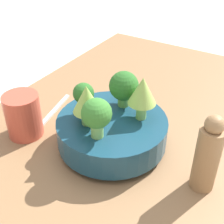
% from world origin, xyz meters
% --- Properties ---
extents(ground_plane, '(6.00, 6.00, 0.00)m').
position_xyz_m(ground_plane, '(0.00, 0.00, 0.00)').
color(ground_plane, beige).
extents(table, '(1.17, 0.73, 0.05)m').
position_xyz_m(table, '(0.00, 0.00, 0.02)').
color(table, olive).
rests_on(table, ground_plane).
extents(bowl, '(0.24, 0.24, 0.07)m').
position_xyz_m(bowl, '(0.04, -0.01, 0.09)').
color(bowl, navy).
rests_on(bowl, table).
extents(broccoli_floret_front, '(0.05, 0.05, 0.07)m').
position_xyz_m(broccoli_floret_front, '(0.05, -0.07, 0.16)').
color(broccoli_floret_front, '#7AB256').
rests_on(broccoli_floret_front, bowl).
extents(broccoli_floret_left, '(0.07, 0.07, 0.08)m').
position_xyz_m(broccoli_floret_left, '(-0.02, -0.02, 0.17)').
color(broccoli_floret_left, '#609347').
rests_on(broccoli_floret_left, bowl).
extents(broccoli_floret_right, '(0.06, 0.06, 0.08)m').
position_xyz_m(broccoli_floret_right, '(0.10, -0.01, 0.17)').
color(broccoli_floret_right, '#7AB256').
rests_on(broccoli_floret_right, bowl).
extents(romanesco_piece_far, '(0.06, 0.06, 0.10)m').
position_xyz_m(romanesco_piece_far, '(-0.00, 0.04, 0.18)').
color(romanesco_piece_far, '#7AB256').
rests_on(romanesco_piece_far, bowl).
extents(romanesco_piece_near, '(0.06, 0.06, 0.09)m').
position_xyz_m(romanesco_piece_near, '(0.08, -0.05, 0.17)').
color(romanesco_piece_near, '#609347').
rests_on(romanesco_piece_near, bowl).
extents(cup, '(0.08, 0.08, 0.10)m').
position_xyz_m(cup, '(0.11, -0.21, 0.10)').
color(cup, '#C64C38').
rests_on(cup, table).
extents(pepper_mill, '(0.05, 0.05, 0.17)m').
position_xyz_m(pepper_mill, '(0.05, 0.20, 0.12)').
color(pepper_mill, '#997047').
rests_on(pepper_mill, table).
extents(fork, '(0.17, 0.05, 0.01)m').
position_xyz_m(fork, '(0.01, -0.21, 0.05)').
color(fork, silver).
rests_on(fork, table).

